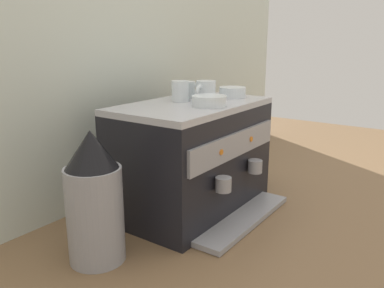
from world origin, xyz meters
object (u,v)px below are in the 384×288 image
at_px(ceramic_bowl_1, 232,93).
at_px(ceramic_bowl_0, 209,101).
at_px(ceramic_cup_1, 187,89).
at_px(ceramic_cup_0, 180,91).
at_px(ceramic_cup_2, 205,90).
at_px(coffee_grinder, 94,199).
at_px(espresso_machine, 193,157).
at_px(milk_pitcher, 244,164).

bearing_deg(ceramic_bowl_1, ceramic_bowl_0, -170.14).
distance_m(ceramic_cup_1, ceramic_bowl_0, 0.24).
xyz_separation_m(ceramic_cup_0, ceramic_cup_2, (0.08, -0.06, -0.00)).
xyz_separation_m(ceramic_cup_0, coffee_grinder, (-0.50, -0.05, -0.27)).
bearing_deg(ceramic_bowl_1, ceramic_cup_0, 151.13).
distance_m(espresso_machine, ceramic_bowl_0, 0.25).
bearing_deg(ceramic_bowl_1, ceramic_cup_2, 155.93).
bearing_deg(milk_pitcher, ceramic_bowl_0, -169.07).
bearing_deg(coffee_grinder, milk_pitcher, -1.18).
bearing_deg(ceramic_cup_1, ceramic_bowl_1, -54.52).
distance_m(espresso_machine, ceramic_cup_1, 0.29).
bearing_deg(ceramic_bowl_0, ceramic_cup_0, 76.72).
distance_m(ceramic_bowl_1, coffee_grinder, 0.75).
distance_m(ceramic_cup_0, ceramic_bowl_0, 0.16).
relative_size(ceramic_bowl_0, ceramic_bowl_1, 1.14).
relative_size(ceramic_bowl_0, coffee_grinder, 0.30).
bearing_deg(ceramic_bowl_1, ceramic_cup_1, 125.48).
relative_size(ceramic_cup_0, ceramic_bowl_0, 0.74).
bearing_deg(milk_pitcher, ceramic_cup_2, 178.84).
relative_size(espresso_machine, ceramic_bowl_1, 5.77).
bearing_deg(ceramic_cup_0, coffee_grinder, -174.58).
bearing_deg(ceramic_bowl_0, ceramic_bowl_1, 9.86).
bearing_deg(espresso_machine, ceramic_bowl_1, -13.27).
height_order(ceramic_cup_1, ceramic_cup_2, ceramic_cup_2).
xyz_separation_m(ceramic_cup_1, ceramic_bowl_0, (-0.13, -0.20, -0.02)).
distance_m(coffee_grinder, milk_pitcher, 0.94).
bearing_deg(milk_pitcher, coffee_grinder, 178.82).
bearing_deg(milk_pitcher, espresso_machine, 179.68).
distance_m(espresso_machine, coffee_grinder, 0.49).
xyz_separation_m(coffee_grinder, milk_pitcher, (0.93, -0.02, -0.13)).
bearing_deg(espresso_machine, ceramic_bowl_0, -108.51).
height_order(ceramic_cup_2, ceramic_bowl_1, ceramic_cup_2).
distance_m(espresso_machine, ceramic_cup_0, 0.27).
xyz_separation_m(ceramic_bowl_1, milk_pitcher, (0.22, 0.05, -0.38)).
relative_size(ceramic_cup_2, coffee_grinder, 0.29).
relative_size(ceramic_bowl_0, milk_pitcher, 0.90).
distance_m(ceramic_bowl_0, milk_pitcher, 0.61).
height_order(espresso_machine, ceramic_bowl_1, ceramic_bowl_1).
bearing_deg(ceramic_cup_0, ceramic_bowl_0, -103.28).
relative_size(ceramic_cup_1, milk_pitcher, 0.71).
relative_size(espresso_machine, ceramic_cup_0, 6.88).
height_order(ceramic_cup_0, milk_pitcher, ceramic_cup_0).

